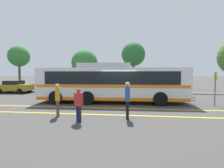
# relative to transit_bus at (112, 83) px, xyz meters

# --- Properties ---
(ground_plane) EXTENTS (220.00, 220.00, 0.00)m
(ground_plane) POSITION_rel_transit_bus_xyz_m (0.64, -0.46, -1.55)
(ground_plane) COLOR #423F3D
(lane_strip_0) EXTENTS (31.27, 0.20, 0.01)m
(lane_strip_0) POSITION_rel_transit_bus_xyz_m (0.02, -2.20, -1.55)
(lane_strip_0) COLOR gold
(lane_strip_0) RESTS_ON ground_plane
(lane_strip_1) EXTENTS (31.27, 0.20, 0.01)m
(lane_strip_1) POSITION_rel_transit_bus_xyz_m (0.02, -4.06, -1.55)
(lane_strip_1) COLOR gold
(lane_strip_1) RESTS_ON ground_plane
(curb_strip) EXTENTS (39.27, 0.36, 0.15)m
(curb_strip) POSITION_rel_transit_bus_xyz_m (0.02, 6.16, -1.48)
(curb_strip) COLOR #99999E
(curb_strip) RESTS_ON ground_plane
(transit_bus) EXTENTS (11.65, 2.91, 3.05)m
(transit_bus) POSITION_rel_transit_bus_xyz_m (0.00, 0.00, 0.00)
(transit_bus) COLOR silver
(transit_bus) RESTS_ON ground_plane
(parked_car_0) EXTENTS (4.01, 1.99, 1.43)m
(parked_car_0) POSITION_rel_transit_bus_xyz_m (-11.98, 5.17, -0.82)
(parked_car_0) COLOR olive
(parked_car_0) RESTS_ON ground_plane
(parked_car_1) EXTENTS (4.26, 2.21, 1.42)m
(parked_car_1) POSITION_rel_transit_bus_xyz_m (-6.70, 5.08, -0.84)
(parked_car_1) COLOR #9E9EA3
(parked_car_1) RESTS_ON ground_plane
(parked_car_2) EXTENTS (4.40, 2.11, 1.46)m
(parked_car_2) POSITION_rel_transit_bus_xyz_m (-1.33, 5.01, -0.82)
(parked_car_2) COLOR silver
(parked_car_2) RESTS_ON ground_plane
(pedestrian_0) EXTENTS (0.25, 0.43, 1.87)m
(pedestrian_0) POSITION_rel_transit_bus_xyz_m (1.38, -4.80, -0.47)
(pedestrian_0) COLOR black
(pedestrian_0) RESTS_ON ground_plane
(pedestrian_1) EXTENTS (0.40, 0.47, 1.74)m
(pedestrian_1) POSITION_rel_transit_bus_xyz_m (-2.33, -4.69, -0.56)
(pedestrian_1) COLOR brown
(pedestrian_1) RESTS_ON ground_plane
(pedestrian_2) EXTENTS (0.47, 0.43, 1.60)m
(pedestrian_2) POSITION_rel_transit_bus_xyz_m (-0.88, -5.61, -0.65)
(pedestrian_2) COLOR #191E38
(pedestrian_2) RESTS_ON ground_plane
(bus_stop_sign) EXTENTS (0.07, 0.40, 2.39)m
(bus_stop_sign) POSITION_rel_transit_bus_xyz_m (7.40, -0.44, -0.04)
(bus_stop_sign) COLOR #59595E
(bus_stop_sign) RESTS_ON ground_plane
(tree_0) EXTENTS (3.47, 3.47, 5.40)m
(tree_0) POSITION_rel_transit_bus_xyz_m (-4.82, 9.36, 2.10)
(tree_0) COLOR #513823
(tree_0) RESTS_ON ground_plane
(tree_1) EXTENTS (2.81, 2.81, 5.97)m
(tree_1) POSITION_rel_transit_bus_xyz_m (-13.66, 8.53, 2.98)
(tree_1) COLOR #513823
(tree_1) RESTS_ON ground_plane
(tree_2) EXTENTS (2.90, 2.90, 6.06)m
(tree_2) POSITION_rel_transit_bus_xyz_m (1.65, 8.44, 3.02)
(tree_2) COLOR #513823
(tree_2) RESTS_ON ground_plane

